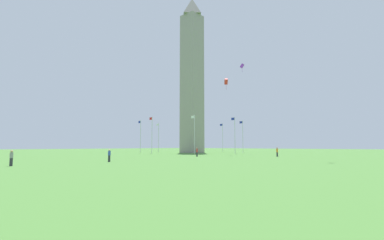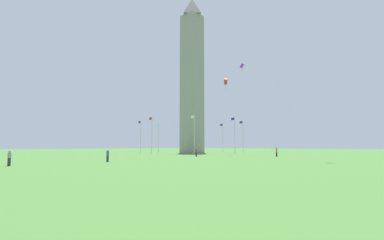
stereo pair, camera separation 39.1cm
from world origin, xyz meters
TOP-DOWN VIEW (x-y plane):
  - ground_plane at (0.00, 0.00)m, footprint 260.00×260.00m
  - obelisk_monument at (0.00, 0.00)m, footprint 5.14×5.14m
  - flagpole_n at (14.98, 0.00)m, footprint 1.12×0.14m
  - flagpole_ne at (10.61, 10.56)m, footprint 1.12×0.14m
  - flagpole_e at (0.05, 14.93)m, footprint 1.12×0.14m
  - flagpole_se at (-10.51, 10.56)m, footprint 1.12×0.14m
  - flagpole_s at (-14.88, 0.00)m, footprint 1.12×0.14m
  - flagpole_sw at (-10.51, -10.56)m, footprint 1.12×0.14m
  - flagpole_w at (0.05, -14.93)m, footprint 1.12×0.14m
  - flagpole_nw at (10.61, -10.56)m, footprint 1.12×0.14m
  - person_blue_shirt at (-23.89, 41.27)m, footprint 0.32×0.32m
  - person_red_shirt at (-20.26, 20.57)m, footprint 0.32×0.32m
  - person_orange_shirt at (-31.59, 10.79)m, footprint 0.32×0.32m
  - person_gray_shirt at (-23.39, 51.90)m, footprint 0.32×0.32m
  - kite_red_box at (-18.52, 8.58)m, footprint 1.34×1.38m
  - kite_purple_box at (-16.96, -0.72)m, footprint 1.26×0.96m

SIDE VIEW (x-z plane):
  - ground_plane at x=0.00m, z-range 0.00..0.00m
  - person_gray_shirt at x=-23.39m, z-range -0.01..1.59m
  - person_blue_shirt at x=-23.89m, z-range -0.01..1.60m
  - person_red_shirt at x=-20.26m, z-range -0.01..1.66m
  - person_orange_shirt at x=-31.59m, z-range -0.01..1.71m
  - flagpole_n at x=14.98m, z-range 0.40..9.79m
  - flagpole_ne at x=10.61m, z-range 0.40..9.79m
  - flagpole_e at x=0.05m, z-range 0.40..9.79m
  - flagpole_se at x=-10.51m, z-range 0.40..9.79m
  - flagpole_s at x=-14.88m, z-range 0.40..9.79m
  - flagpole_sw at x=-10.51m, z-range 0.40..9.79m
  - flagpole_w at x=0.05m, z-range 0.40..9.79m
  - flagpole_nw at x=10.61m, z-range 0.40..9.79m
  - kite_red_box at x=-18.52m, z-range 15.35..17.97m
  - kite_purple_box at x=-16.96m, z-range 21.43..23.72m
  - obelisk_monument at x=0.00m, z-range 0.00..46.75m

